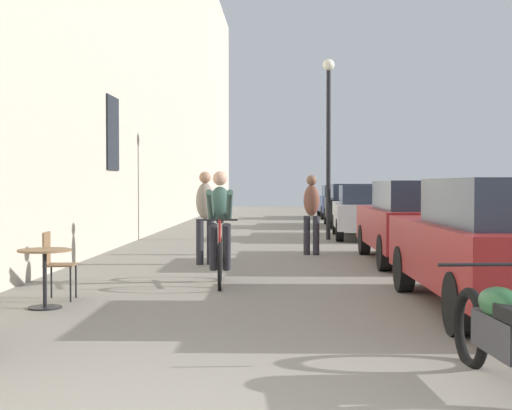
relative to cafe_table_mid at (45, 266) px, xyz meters
name	(u,v)px	position (x,y,z in m)	size (l,w,h in m)	color
cafe_table_mid	(45,266)	(0.00, 0.00, 0.00)	(0.64, 0.64, 0.72)	black
cafe_chair_mid_toward_street	(55,260)	(-0.08, 0.62, 0.00)	(0.41, 0.41, 0.89)	black
cyclist_on_bicycle	(220,230)	(1.94, 2.23, 0.29)	(0.52, 1.76, 1.74)	black
pedestrian_near	(205,212)	(1.44, 4.77, 0.47)	(0.38, 0.30, 1.75)	#26262D
pedestrian_mid	(312,210)	(3.51, 6.70, 0.44)	(0.37, 0.28, 1.71)	#26262D
street_lamp	(328,125)	(4.14, 10.92, 2.59)	(0.32, 0.32, 4.90)	black
parked_car_nearest	(501,243)	(5.46, -0.06, 0.30)	(1.94, 4.47, 1.58)	maroon
parked_car_second	(418,220)	(5.49, 5.24, 0.30)	(1.89, 4.44, 1.57)	maroon
parked_car_third	(366,211)	(5.23, 11.50, 0.25)	(1.89, 4.23, 1.48)	#B7B7BC
parked_car_fourth	(352,204)	(5.36, 16.93, 0.27)	(1.85, 4.30, 1.52)	black
parked_car_fifth	(339,201)	(5.40, 23.29, 0.24)	(1.78, 4.13, 1.46)	#384C84
parked_motorcycle	(506,335)	(4.53, -3.28, -0.12)	(0.62, 2.15, 0.92)	black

